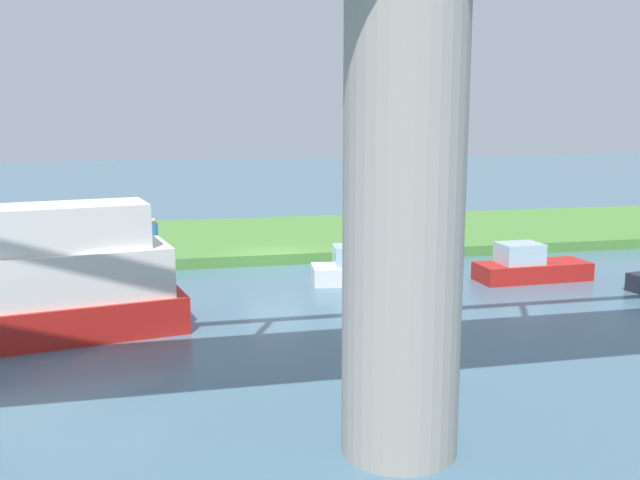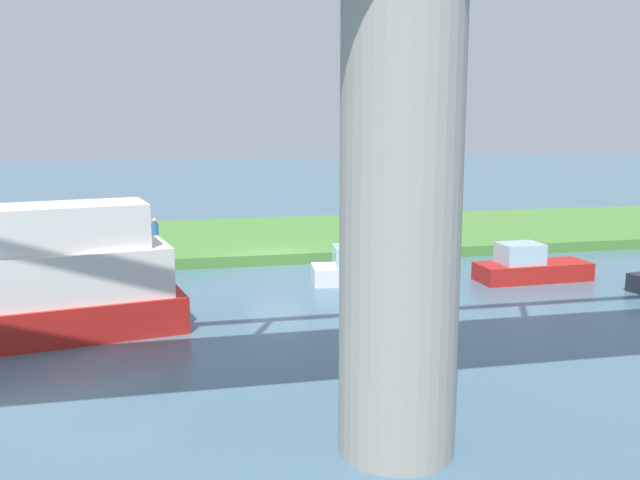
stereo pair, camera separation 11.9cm
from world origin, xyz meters
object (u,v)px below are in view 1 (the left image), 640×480
at_px(motorboat_red, 46,285).
at_px(skiff_small, 365,269).
at_px(bridge_pylon, 404,187).
at_px(motorboat_white, 529,267).
at_px(person_on_bank, 154,232).
at_px(mooring_post, 102,244).

relative_size(motorboat_red, skiff_small, 1.92).
xyz_separation_m(bridge_pylon, motorboat_red, (8.00, -9.46, -3.71)).
bearing_deg(motorboat_white, bridge_pylon, 52.35).
relative_size(person_on_bank, motorboat_red, 0.15).
bearing_deg(person_on_bank, mooring_post, 30.02).
bearing_deg(mooring_post, motorboat_white, 157.94).
distance_m(person_on_bank, motorboat_white, 17.24).
relative_size(mooring_post, skiff_small, 0.20).
height_order(person_on_bank, skiff_small, person_on_bank).
xyz_separation_m(person_on_bank, mooring_post, (2.30, 1.33, -0.21)).
xyz_separation_m(person_on_bank, skiff_small, (-8.35, 7.28, -0.65)).
height_order(mooring_post, skiff_small, skiff_small).
height_order(bridge_pylon, mooring_post, bridge_pylon).
distance_m(person_on_bank, skiff_small, 11.10).
bearing_deg(person_on_bank, bridge_pylon, 102.73).
height_order(mooring_post, motorboat_white, motorboat_white).
height_order(bridge_pylon, motorboat_white, bridge_pylon).
bearing_deg(bridge_pylon, skiff_small, -103.69).
bearing_deg(bridge_pylon, motorboat_red, -49.78).
relative_size(mooring_post, motorboat_red, 0.11).
bearing_deg(skiff_small, bridge_pylon, 76.31).
xyz_separation_m(bridge_pylon, person_on_bank, (4.87, -21.56, -4.16)).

